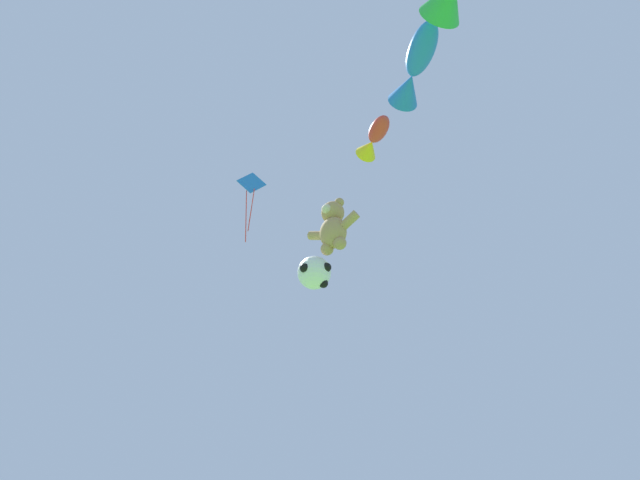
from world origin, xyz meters
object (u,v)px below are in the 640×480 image
teddy_bear_kite (333,226)px  diamond_kite (251,190)px  soccer_ball_kite (315,273)px  fish_kite_cobalt (414,70)px  fish_kite_crimson (374,139)px

teddy_bear_kite → diamond_kite: 4.26m
teddy_bear_kite → soccer_ball_kite: (-0.63, -0.02, -1.29)m
diamond_kite → soccer_ball_kite: bearing=8.0°
soccer_ball_kite → teddy_bear_kite: bearing=1.6°
teddy_bear_kite → fish_kite_cobalt: fish_kite_cobalt is taller
fish_kite_crimson → diamond_kite: (-4.77, -0.21, 0.55)m
fish_kite_crimson → fish_kite_cobalt: fish_kite_cobalt is taller
soccer_ball_kite → diamond_kite: size_ratio=0.35×
teddy_bear_kite → fish_kite_cobalt: (3.65, -1.38, 2.42)m
soccer_ball_kite → fish_kite_crimson: (2.26, -0.15, 3.60)m
teddy_bear_kite → fish_kite_crimson: 2.83m
teddy_bear_kite → fish_kite_cobalt: size_ratio=0.79×
teddy_bear_kite → soccer_ball_kite: bearing=-178.4°
fish_kite_cobalt → diamond_kite: bearing=171.5°
teddy_bear_kite → fish_kite_crimson: size_ratio=1.12×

